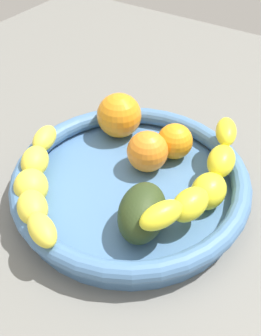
{
  "coord_description": "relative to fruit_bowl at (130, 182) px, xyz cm",
  "views": [
    {
      "loc": [
        20.7,
        -31.59,
        42.05
      ],
      "look_at": [
        0.0,
        0.0,
        7.83
      ],
      "focal_mm": 42.16,
      "sensor_mm": 36.0,
      "label": 1
    }
  ],
  "objects": [
    {
      "name": "kitchen_counter",
      "position": [
        0.0,
        0.0,
        -3.74
      ],
      "size": [
        120.0,
        120.0,
        3.0
      ],
      "primitive_type": "cube",
      "color": "slate",
      "rests_on": "ground"
    },
    {
      "name": "fruit_bowl",
      "position": [
        0.0,
        0.0,
        0.0
      ],
      "size": [
        31.54,
        31.54,
        4.36
      ],
      "color": "teal",
      "rests_on": "kitchen_counter"
    },
    {
      "name": "banana_draped_left",
      "position": [
        -8.59,
        -8.61,
        2.31
      ],
      "size": [
        15.81,
        17.42,
        4.75
      ],
      "color": "yellow",
      "rests_on": "fruit_bowl"
    },
    {
      "name": "banana_draped_right",
      "position": [
        9.26,
        2.54,
        3.1
      ],
      "size": [
        6.47,
        23.92,
        6.4
      ],
      "color": "yellow",
      "rests_on": "fruit_bowl"
    },
    {
      "name": "orange_front",
      "position": [
        0.04,
        4.23,
        2.43
      ],
      "size": [
        5.69,
        5.69,
        5.69
      ],
      "primitive_type": "sphere",
      "color": "orange",
      "rests_on": "fruit_bowl"
    },
    {
      "name": "orange_mid_left",
      "position": [
        -7.66,
        8.58,
        2.95
      ],
      "size": [
        6.73,
        6.73,
        6.73
      ],
      "primitive_type": "sphere",
      "color": "orange",
      "rests_on": "fruit_bowl"
    },
    {
      "name": "orange_mid_right",
      "position": [
        1.89,
        8.56,
        2.15
      ],
      "size": [
        5.12,
        5.12,
        5.12
      ],
      "primitive_type": "sphere",
      "color": "orange",
      "rests_on": "fruit_bowl"
    },
    {
      "name": "avocado_dark",
      "position": [
        5.2,
        -5.46,
        2.36
      ],
      "size": [
        8.03,
        9.75,
        5.78
      ],
      "primitive_type": "ellipsoid",
      "rotation": [
        0.0,
        0.0,
        5.05
      ],
      "color": "#2B3B1B",
      "rests_on": "fruit_bowl"
    }
  ]
}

